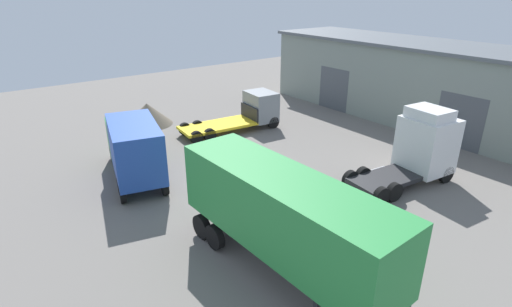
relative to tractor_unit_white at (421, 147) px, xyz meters
name	(u,v)px	position (x,y,z in m)	size (l,w,h in m)	color
ground_plane	(237,172)	(-6.82, -7.57, -1.94)	(60.00, 60.00, 0.00)	slate
warehouse_building	(416,81)	(-6.82, 9.80, 1.11)	(26.02, 7.25, 6.10)	gray
tractor_unit_white	(421,147)	(0.00, 0.00, 0.00)	(3.18, 6.34, 4.12)	silver
container_trailer_green	(282,214)	(1.52, -11.28, 0.63)	(9.49, 2.85, 4.07)	#28843D
flatbed_truck_grey	(249,112)	(-12.80, -2.35, -0.67)	(3.08, 7.63, 2.66)	gray
box_truck_green	(134,146)	(-9.68, -12.53, -0.03)	(7.24, 3.95, 3.45)	#28843D
gravel_pile	(148,114)	(-18.22, -8.26, -1.09)	(3.78, 3.78, 1.70)	#665B4C
traffic_cone	(133,141)	(-14.77, -10.86, -1.69)	(0.40, 0.40, 0.55)	black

